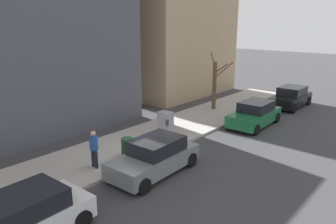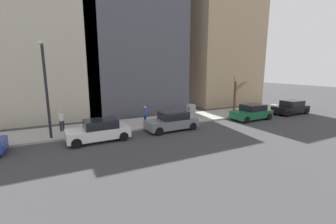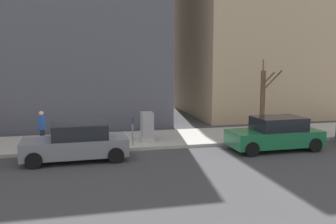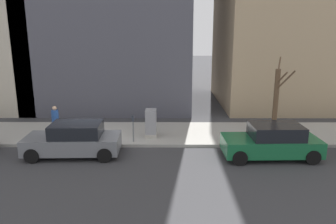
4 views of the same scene
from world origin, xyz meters
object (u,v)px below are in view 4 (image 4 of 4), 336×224
parking_meter (133,126)px  trash_bin (89,130)px  utility_box (151,123)px  bare_tree (276,98)px  parked_car_grey (74,140)px  parked_car_green (272,142)px  pedestrian_near_meter (55,120)px

parking_meter → trash_bin: bearing=79.0°
utility_box → bare_tree: (1.27, -6.82, 1.10)m
parking_meter → parked_car_grey: bearing=120.3°
parked_car_green → bare_tree: 4.21m
bare_tree → parked_car_green: bearing=161.0°
utility_box → bare_tree: bare_tree is taller
parking_meter → trash_bin: size_ratio=1.50×
pedestrian_near_meter → parking_meter: bearing=88.3°
trash_bin → utility_box: bearing=-82.8°
parked_car_green → parking_meter: (1.68, 6.34, 0.24)m
parking_meter → bare_tree: bare_tree is taller
trash_bin → parked_car_green: bearing=-103.8°
parked_car_grey → utility_box: (2.32, -3.35, 0.11)m
parked_car_green → trash_bin: bearing=74.7°
parking_meter → bare_tree: (2.12, -7.65, 0.97)m
parked_car_grey → utility_box: 4.08m
parked_car_grey → pedestrian_near_meter: size_ratio=2.56×
parked_car_grey → bare_tree: (3.60, -10.17, 1.22)m
parked_car_green → parking_meter: parked_car_green is taller
parked_car_green → parked_car_grey: 8.86m
pedestrian_near_meter → parked_car_green: bearing=84.7°
parked_car_green → parked_car_grey: (0.21, 8.85, 0.00)m
bare_tree → trash_bin: (-1.67, 9.97, -1.35)m
parked_car_green → pedestrian_near_meter: (2.33, 10.38, 0.35)m
bare_tree → pedestrian_near_meter: bare_tree is taller
parked_car_green → trash_bin: size_ratio=4.72×
trash_bin → parked_car_grey: bearing=174.2°
parking_meter → utility_box: bearing=-44.4°
parked_car_green → parking_meter: 6.56m
parking_meter → utility_box: utility_box is taller
parked_car_green → bare_tree: bare_tree is taller
parking_meter → parked_car_green: bearing=-104.9°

